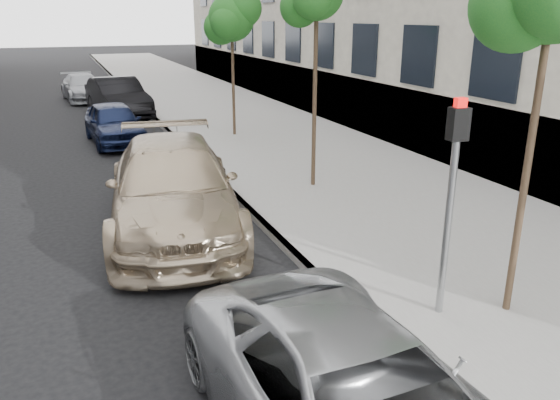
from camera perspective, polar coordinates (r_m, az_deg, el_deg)
sidewalk at (r=28.76m, az=-8.37°, el=10.46°), size 6.40×72.00×0.14m
curb at (r=28.20m, az=-14.63°, el=9.90°), size 0.15×72.00×0.14m
tree_far at (r=19.03m, az=-5.02°, el=18.44°), size 1.83×1.63×4.81m
signal_pole at (r=7.47m, az=17.53°, el=1.63°), size 0.26×0.20×3.00m
suv at (r=11.06m, az=-11.15°, el=1.34°), size 3.30×6.30×1.74m
sedan_blue at (r=19.28m, az=-16.94°, el=7.70°), size 1.91×4.14×1.37m
sedan_black at (r=24.39m, az=-16.59°, el=10.22°), size 2.42×5.17×1.64m
sedan_rear at (r=29.89m, az=-19.88°, el=11.00°), size 2.24×4.63×1.30m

